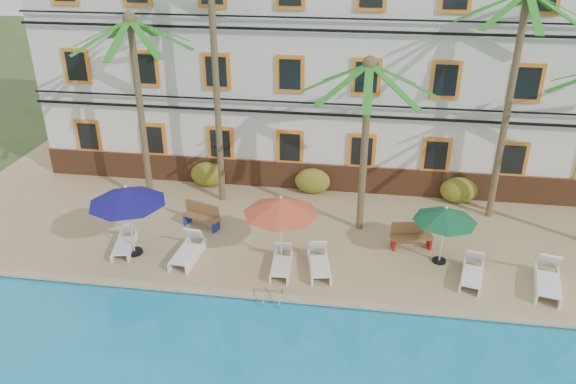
% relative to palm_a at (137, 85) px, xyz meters
% --- Properties ---
extents(ground, '(100.00, 100.00, 0.00)m').
position_rel_palm_a_xyz_m(ground, '(7.01, -4.84, -5.17)').
color(ground, '#384C23').
rests_on(ground, ground).
extents(pool_deck, '(30.00, 12.00, 0.25)m').
position_rel_palm_a_xyz_m(pool_deck, '(7.01, 0.16, -5.04)').
color(pool_deck, tan).
rests_on(pool_deck, ground).
extents(pool_coping, '(30.00, 0.35, 0.06)m').
position_rel_palm_a_xyz_m(pool_coping, '(7.01, -5.74, -4.89)').
color(pool_coping, tan).
rests_on(pool_coping, pool_deck).
extents(hotel_building, '(25.40, 6.44, 10.22)m').
position_rel_palm_a_xyz_m(hotel_building, '(7.01, 5.14, 0.21)').
color(hotel_building, silver).
rests_on(hotel_building, pool_deck).
extents(palm_a, '(4.55, 4.55, 7.59)m').
position_rel_palm_a_xyz_m(palm_a, '(0.00, 0.00, 0.00)').
color(palm_a, brown).
rests_on(palm_a, pool_deck).
extents(palm_b, '(4.55, 4.55, 9.89)m').
position_rel_palm_a_xyz_m(palm_b, '(2.88, 0.62, 1.31)').
color(palm_b, brown).
rests_on(palm_b, pool_deck).
extents(palm_c, '(4.55, 4.55, 6.51)m').
position_rel_palm_a_xyz_m(palm_c, '(8.61, -0.98, -0.63)').
color(palm_c, brown).
rests_on(palm_c, pool_deck).
extents(palm_d, '(4.55, 4.55, 8.68)m').
position_rel_palm_a_xyz_m(palm_d, '(13.63, 0.75, 0.63)').
color(palm_d, brown).
rests_on(palm_d, pool_deck).
extents(shrub_left, '(1.50, 0.90, 1.10)m').
position_rel_palm_a_xyz_m(shrub_left, '(1.96, 1.76, -4.37)').
color(shrub_left, '#2A5317').
rests_on(shrub_left, pool_deck).
extents(shrub_mid, '(1.50, 0.90, 1.10)m').
position_rel_palm_a_xyz_m(shrub_mid, '(6.52, 1.76, -4.37)').
color(shrub_mid, '#2A5317').
rests_on(shrub_mid, pool_deck).
extents(shrub_right, '(1.50, 0.90, 1.10)m').
position_rel_palm_a_xyz_m(shrub_right, '(12.54, 1.76, -4.37)').
color(shrub_right, '#2A5317').
rests_on(shrub_right, pool_deck).
extents(umbrella_blue, '(2.64, 2.64, 2.63)m').
position_rel_palm_a_xyz_m(umbrella_blue, '(0.87, -3.91, -2.67)').
color(umbrella_blue, black).
rests_on(umbrella_blue, pool_deck).
extents(umbrella_red, '(2.52, 2.52, 2.52)m').
position_rel_palm_a_xyz_m(umbrella_red, '(6.05, -3.71, -2.77)').
color(umbrella_red, black).
rests_on(umbrella_red, pool_deck).
extents(umbrella_green, '(2.13, 2.13, 2.13)m').
position_rel_palm_a_xyz_m(umbrella_green, '(11.39, -2.90, -3.11)').
color(umbrella_green, black).
rests_on(umbrella_green, pool_deck).
extents(lounger_a, '(0.95, 1.81, 0.81)m').
position_rel_palm_a_xyz_m(lounger_a, '(0.45, -3.73, -4.66)').
color(lounger_a, white).
rests_on(lounger_a, pool_deck).
extents(lounger_b, '(0.82, 1.96, 0.91)m').
position_rel_palm_a_xyz_m(lounger_b, '(2.84, -3.92, -4.62)').
color(lounger_b, white).
rests_on(lounger_b, pool_deck).
extents(lounger_c, '(0.70, 1.76, 0.82)m').
position_rel_palm_a_xyz_m(lounger_c, '(6.13, -4.15, -4.65)').
color(lounger_c, white).
rests_on(lounger_c, pool_deck).
extents(lounger_d, '(0.98, 1.92, 0.86)m').
position_rel_palm_a_xyz_m(lounger_d, '(7.37, -3.98, -4.64)').
color(lounger_d, white).
rests_on(lounger_d, pool_deck).
extents(lounger_e, '(1.01, 1.88, 0.84)m').
position_rel_palm_a_xyz_m(lounger_e, '(12.33, -3.83, -4.64)').
color(lounger_e, white).
rests_on(lounger_e, pool_deck).
extents(lounger_f, '(1.15, 2.15, 0.96)m').
position_rel_palm_a_xyz_m(lounger_f, '(14.62, -3.96, -4.61)').
color(lounger_f, white).
rests_on(lounger_f, pool_deck).
extents(bench_left, '(1.57, 0.92, 0.93)m').
position_rel_palm_a_xyz_m(bench_left, '(2.71, -1.71, -4.45)').
color(bench_left, olive).
rests_on(bench_left, pool_deck).
extents(bench_right, '(1.56, 0.76, 0.93)m').
position_rel_palm_a_xyz_m(bench_right, '(10.46, -2.05, -4.45)').
color(bench_right, olive).
rests_on(bench_right, pool_deck).
extents(pool_ladder, '(0.54, 0.74, 0.74)m').
position_rel_palm_a_xyz_m(pool_ladder, '(6.15, -5.84, -4.92)').
color(pool_ladder, silver).
rests_on(pool_ladder, ground).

